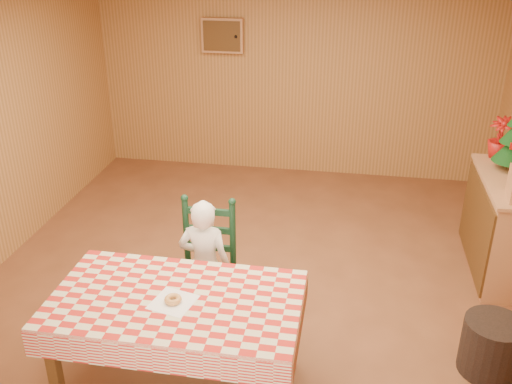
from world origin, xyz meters
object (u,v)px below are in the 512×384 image
(seated_child, at_px, (205,265))
(shelf_unit, at_px, (504,226))
(dining_table, at_px, (176,308))
(ladder_chair, at_px, (207,268))
(storage_bin, at_px, (491,347))

(seated_child, relative_size, shelf_unit, 0.91)
(dining_table, height_order, ladder_chair, ladder_chair)
(ladder_chair, height_order, storage_bin, ladder_chair)
(storage_bin, bearing_deg, shelf_unit, 76.59)
(ladder_chair, xyz_separation_m, storage_bin, (2.16, -0.23, -0.29))
(seated_child, xyz_separation_m, storage_bin, (2.16, -0.17, -0.35))
(shelf_unit, xyz_separation_m, storage_bin, (-0.35, -1.45, -0.25))
(dining_table, distance_m, shelf_unit, 3.22)
(ladder_chair, height_order, seated_child, seated_child)
(dining_table, xyz_separation_m, shelf_unit, (2.51, 2.01, -0.22))
(seated_child, bearing_deg, storage_bin, 175.52)
(ladder_chair, bearing_deg, seated_child, -90.00)
(seated_child, xyz_separation_m, shelf_unit, (2.51, 1.28, -0.10))
(ladder_chair, relative_size, shelf_unit, 0.87)
(storage_bin, bearing_deg, ladder_chair, 174.03)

